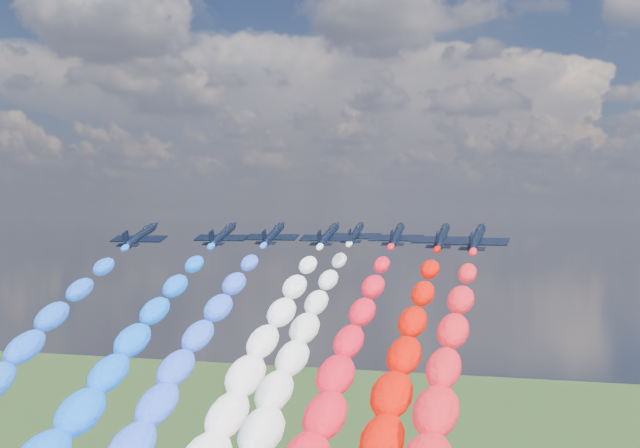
% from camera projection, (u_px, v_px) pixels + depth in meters
% --- Properties ---
extents(jet_0, '(9.87, 13.19, 6.88)m').
position_uv_depth(jet_0, '(140.00, 236.00, 143.22)').
color(jet_0, black).
extents(jet_1, '(9.72, 13.08, 6.88)m').
position_uv_depth(jet_1, '(223.00, 235.00, 149.79)').
color(jet_1, black).
extents(jet_2, '(9.58, 12.98, 6.88)m').
position_uv_depth(jet_2, '(273.00, 235.00, 154.11)').
color(jet_2, black).
extents(jet_3, '(10.04, 13.30, 6.88)m').
position_uv_depth(jet_3, '(328.00, 235.00, 148.33)').
color(jet_3, black).
extents(jet_4, '(9.56, 12.96, 6.88)m').
position_uv_depth(jet_4, '(356.00, 234.00, 162.26)').
color(jet_4, black).
extents(trail_4, '(7.02, 94.65, 55.20)m').
position_uv_depth(trail_4, '(268.00, 432.00, 115.63)').
color(trail_4, silver).
extents(jet_5, '(9.70, 13.06, 6.88)m').
position_uv_depth(jet_5, '(397.00, 235.00, 148.66)').
color(jet_5, black).
extents(jet_6, '(9.57, 12.97, 6.88)m').
position_uv_depth(jet_6, '(442.00, 237.00, 136.70)').
color(jet_6, black).
extents(jet_7, '(10.32, 13.51, 6.88)m').
position_uv_depth(jet_7, '(477.00, 238.00, 128.00)').
color(jet_7, black).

